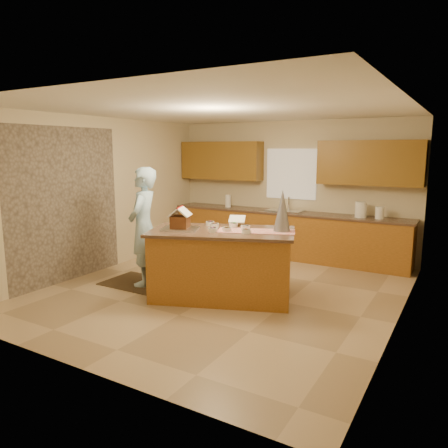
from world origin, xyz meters
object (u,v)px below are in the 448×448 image
(tinsel_tree, at_px, (282,210))
(boy, at_px, (144,227))
(gingerbread_house, at_px, (180,220))
(island_base, at_px, (222,265))

(tinsel_tree, relative_size, boy, 0.32)
(tinsel_tree, relative_size, gingerbread_house, 1.53)
(tinsel_tree, height_order, gingerbread_house, tinsel_tree)
(tinsel_tree, distance_m, gingerbread_house, 1.46)
(island_base, distance_m, gingerbread_house, 0.89)
(tinsel_tree, xyz_separation_m, boy, (-2.14, -0.46, -0.36))
(island_base, distance_m, tinsel_tree, 1.18)
(boy, relative_size, gingerbread_house, 4.77)
(tinsel_tree, bearing_deg, island_base, -155.63)
(island_base, bearing_deg, boy, 163.71)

